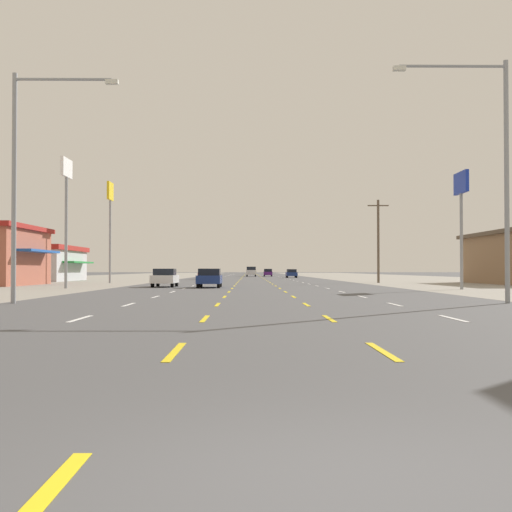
{
  "coord_description": "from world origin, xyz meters",
  "views": [
    {
      "loc": [
        -0.5,
        -4.22,
        1.38
      ],
      "look_at": [
        0.29,
        72.3,
        2.96
      ],
      "focal_mm": 46.69,
      "sensor_mm": 36.0,
      "label": 1
    }
  ],
  "objects_px": {
    "sedan_far_right_midfar": "(291,273)",
    "hatchback_inner_right_farther": "(268,273)",
    "sedan_inner_left_nearest": "(210,278)",
    "suv_center_turn_far": "(251,271)",
    "sedan_far_left_near": "(165,277)",
    "streetlight_right_row_0": "(494,161)",
    "pole_sign_right_row_1": "(461,197)",
    "pole_sign_left_row_1": "(66,189)",
    "hatchback_far_left_mid": "(204,274)",
    "pole_sign_left_row_2": "(110,206)",
    "streetlight_left_row_0": "(25,169)"
  },
  "relations": [
    {
      "from": "suv_center_turn_far",
      "to": "hatchback_inner_right_farther",
      "type": "xyz_separation_m",
      "value": [
        3.37,
        -0.01,
        -0.24
      ]
    },
    {
      "from": "sedan_far_right_midfar",
      "to": "sedan_far_left_near",
      "type": "bearing_deg",
      "value": -103.04
    },
    {
      "from": "hatchback_far_left_mid",
      "to": "pole_sign_right_row_1",
      "type": "xyz_separation_m",
      "value": [
        21.36,
        -50.26,
        5.68
      ]
    },
    {
      "from": "hatchback_far_left_mid",
      "to": "suv_center_turn_far",
      "type": "height_order",
      "value": "suv_center_turn_far"
    },
    {
      "from": "pole_sign_right_row_1",
      "to": "streetlight_left_row_0",
      "type": "bearing_deg",
      "value": -141.62
    },
    {
      "from": "streetlight_right_row_0",
      "to": "sedan_far_right_midfar",
      "type": "bearing_deg",
      "value": 91.92
    },
    {
      "from": "suv_center_turn_far",
      "to": "pole_sign_left_row_1",
      "type": "distance_m",
      "value": 86.33
    },
    {
      "from": "hatchback_inner_right_farther",
      "to": "pole_sign_left_row_2",
      "type": "xyz_separation_m",
      "value": [
        -18.21,
        -65.17,
        7.22
      ]
    },
    {
      "from": "sedan_inner_left_nearest",
      "to": "streetlight_right_row_0",
      "type": "relative_size",
      "value": 0.45
    },
    {
      "from": "pole_sign_left_row_1",
      "to": "pole_sign_left_row_2",
      "type": "distance_m",
      "value": 19.82
    },
    {
      "from": "hatchback_inner_right_farther",
      "to": "pole_sign_left_row_1",
      "type": "height_order",
      "value": "pole_sign_left_row_1"
    },
    {
      "from": "streetlight_right_row_0",
      "to": "pole_sign_right_row_1",
      "type": "bearing_deg",
      "value": 76.05
    },
    {
      "from": "suv_center_turn_far",
      "to": "pole_sign_left_row_2",
      "type": "height_order",
      "value": "pole_sign_left_row_2"
    },
    {
      "from": "streetlight_right_row_0",
      "to": "hatchback_inner_right_farther",
      "type": "bearing_deg",
      "value": 93.4
    },
    {
      "from": "hatchback_inner_right_farther",
      "to": "pole_sign_right_row_1",
      "type": "xyz_separation_m",
      "value": [
        11.09,
        -87.75,
        5.68
      ]
    },
    {
      "from": "sedan_inner_left_nearest",
      "to": "hatchback_inner_right_farther",
      "type": "relative_size",
      "value": 1.15
    },
    {
      "from": "hatchback_far_left_mid",
      "to": "sedan_far_right_midfar",
      "type": "bearing_deg",
      "value": 51.19
    },
    {
      "from": "hatchback_far_left_mid",
      "to": "pole_sign_left_row_2",
      "type": "relative_size",
      "value": 0.37
    },
    {
      "from": "sedan_inner_left_nearest",
      "to": "pole_sign_left_row_1",
      "type": "relative_size",
      "value": 0.47
    },
    {
      "from": "pole_sign_right_row_1",
      "to": "suv_center_turn_far",
      "type": "bearing_deg",
      "value": 99.35
    },
    {
      "from": "pole_sign_left_row_2",
      "to": "pole_sign_right_row_1",
      "type": "bearing_deg",
      "value": -37.63
    },
    {
      "from": "sedan_inner_left_nearest",
      "to": "pole_sign_left_row_1",
      "type": "bearing_deg",
      "value": -167.72
    },
    {
      "from": "sedan_inner_left_nearest",
      "to": "sedan_far_right_midfar",
      "type": "height_order",
      "value": "same"
    },
    {
      "from": "hatchback_far_left_mid",
      "to": "pole_sign_left_row_2",
      "type": "xyz_separation_m",
      "value": [
        -7.93,
        -27.68,
        7.22
      ]
    },
    {
      "from": "suv_center_turn_far",
      "to": "pole_sign_left_row_2",
      "type": "bearing_deg",
      "value": -102.83
    },
    {
      "from": "pole_sign_left_row_2",
      "to": "streetlight_right_row_0",
      "type": "bearing_deg",
      "value": -59.47
    },
    {
      "from": "pole_sign_left_row_2",
      "to": "sedan_inner_left_nearest",
      "type": "bearing_deg",
      "value": -57.04
    },
    {
      "from": "pole_sign_right_row_1",
      "to": "hatchback_far_left_mid",
      "type": "bearing_deg",
      "value": 113.03
    },
    {
      "from": "sedan_far_right_midfar",
      "to": "suv_center_turn_far",
      "type": "relative_size",
      "value": 0.92
    },
    {
      "from": "sedan_far_right_midfar",
      "to": "hatchback_inner_right_farther",
      "type": "relative_size",
      "value": 1.15
    },
    {
      "from": "hatchback_inner_right_farther",
      "to": "pole_sign_left_row_1",
      "type": "distance_m",
      "value": 86.95
    },
    {
      "from": "sedan_far_right_midfar",
      "to": "hatchback_inner_right_farther",
      "type": "bearing_deg",
      "value": 99.63
    },
    {
      "from": "pole_sign_left_row_1",
      "to": "streetlight_right_row_0",
      "type": "height_order",
      "value": "streetlight_right_row_0"
    },
    {
      "from": "sedan_far_left_near",
      "to": "streetlight_right_row_0",
      "type": "height_order",
      "value": "streetlight_right_row_0"
    },
    {
      "from": "hatchback_inner_right_farther",
      "to": "pole_sign_right_row_1",
      "type": "bearing_deg",
      "value": -82.8
    },
    {
      "from": "hatchback_inner_right_farther",
      "to": "pole_sign_left_row_1",
      "type": "bearing_deg",
      "value": -101.52
    },
    {
      "from": "sedan_inner_left_nearest",
      "to": "suv_center_turn_far",
      "type": "height_order",
      "value": "suv_center_turn_far"
    },
    {
      "from": "pole_sign_left_row_2",
      "to": "sedan_far_left_near",
      "type": "bearing_deg",
      "value": -63.89
    },
    {
      "from": "streetlight_right_row_0",
      "to": "sedan_inner_left_nearest",
      "type": "bearing_deg",
      "value": 118.69
    },
    {
      "from": "suv_center_turn_far",
      "to": "hatchback_inner_right_farther",
      "type": "relative_size",
      "value": 1.26
    },
    {
      "from": "pole_sign_left_row_2",
      "to": "pole_sign_right_row_1",
      "type": "distance_m",
      "value": 37.02
    },
    {
      "from": "suv_center_turn_far",
      "to": "streetlight_right_row_0",
      "type": "relative_size",
      "value": 0.49
    },
    {
      "from": "pole_sign_right_row_1",
      "to": "streetlight_left_row_0",
      "type": "height_order",
      "value": "streetlight_left_row_0"
    },
    {
      "from": "suv_center_turn_far",
      "to": "hatchback_inner_right_farther",
      "type": "distance_m",
      "value": 3.38
    },
    {
      "from": "sedan_far_left_near",
      "to": "pole_sign_right_row_1",
      "type": "distance_m",
      "value": 23.41
    },
    {
      "from": "streetlight_left_row_0",
      "to": "sedan_far_left_near",
      "type": "bearing_deg",
      "value": 84.62
    },
    {
      "from": "sedan_inner_left_nearest",
      "to": "hatchback_far_left_mid",
      "type": "relative_size",
      "value": 1.15
    },
    {
      "from": "sedan_inner_left_nearest",
      "to": "suv_center_turn_far",
      "type": "xyz_separation_m",
      "value": [
        3.49,
        82.69,
        0.27
      ]
    },
    {
      "from": "pole_sign_left_row_2",
      "to": "streetlight_left_row_0",
      "type": "xyz_separation_m",
      "value": [
        5.23,
        -41.65,
        -2.47
      ]
    },
    {
      "from": "sedan_far_left_near",
      "to": "pole_sign_left_row_2",
      "type": "xyz_separation_m",
      "value": [
        -7.68,
        15.66,
        7.25
      ]
    }
  ]
}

